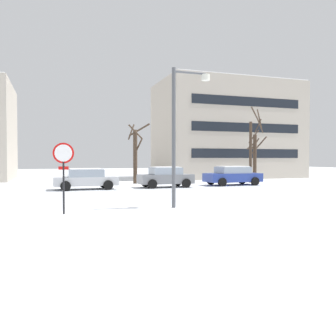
{
  "coord_description": "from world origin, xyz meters",
  "views": [
    {
      "loc": [
        -3.46,
        -15.37,
        2.03
      ],
      "look_at": [
        3.44,
        5.29,
        1.47
      ],
      "focal_mm": 37.89,
      "sensor_mm": 36.0,
      "label": 1
    }
  ],
  "objects_px": {
    "stop_sign": "(63,164)",
    "parked_car_silver": "(86,179)",
    "parked_car_gray": "(166,177)",
    "parked_car_blue": "(233,175)",
    "street_lamp": "(180,123)"
  },
  "relations": [
    {
      "from": "stop_sign",
      "to": "parked_car_silver",
      "type": "bearing_deg",
      "value": 80.42
    },
    {
      "from": "stop_sign",
      "to": "parked_car_silver",
      "type": "distance_m",
      "value": 10.73
    },
    {
      "from": "street_lamp",
      "to": "parked_car_gray",
      "type": "distance_m",
      "value": 10.87
    },
    {
      "from": "parked_car_silver",
      "to": "street_lamp",
      "type": "bearing_deg",
      "value": -73.99
    },
    {
      "from": "parked_car_gray",
      "to": "parked_car_blue",
      "type": "relative_size",
      "value": 0.89
    },
    {
      "from": "street_lamp",
      "to": "parked_car_blue",
      "type": "bearing_deg",
      "value": 51.92
    },
    {
      "from": "parked_car_silver",
      "to": "parked_car_blue",
      "type": "height_order",
      "value": "parked_car_blue"
    },
    {
      "from": "parked_car_blue",
      "to": "stop_sign",
      "type": "bearing_deg",
      "value": -139.97
    },
    {
      "from": "parked_car_gray",
      "to": "parked_car_blue",
      "type": "bearing_deg",
      "value": 3.74
    },
    {
      "from": "street_lamp",
      "to": "parked_car_blue",
      "type": "xyz_separation_m",
      "value": [
        8.25,
        10.52,
        -2.78
      ]
    },
    {
      "from": "stop_sign",
      "to": "street_lamp",
      "type": "xyz_separation_m",
      "value": [
        4.7,
        0.35,
        1.69
      ]
    },
    {
      "from": "street_lamp",
      "to": "parked_car_silver",
      "type": "bearing_deg",
      "value": 106.01
    },
    {
      "from": "street_lamp",
      "to": "parked_car_blue",
      "type": "distance_m",
      "value": 13.66
    },
    {
      "from": "stop_sign",
      "to": "parked_car_blue",
      "type": "height_order",
      "value": "stop_sign"
    },
    {
      "from": "stop_sign",
      "to": "parked_car_silver",
      "type": "relative_size",
      "value": 0.63
    }
  ]
}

